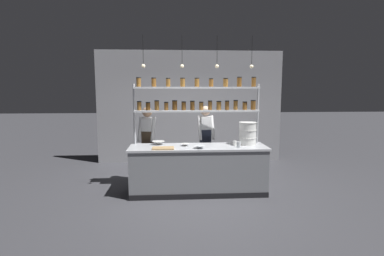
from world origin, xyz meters
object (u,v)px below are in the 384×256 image
spice_shelf_unit (197,102)px  serving_cup_front (239,145)px  prep_bowl_center_front (185,145)px  prep_bowl_center_back (158,143)px  cutting_board (163,148)px  prep_bowl_near_left (200,147)px  container_stack (248,133)px  chef_center (205,138)px  serving_cup_by_board (235,143)px  chef_left (148,140)px

spice_shelf_unit → serving_cup_front: 1.19m
serving_cup_front → prep_bowl_center_front: bearing=167.8°
spice_shelf_unit → prep_bowl_center_back: spice_shelf_unit is taller
cutting_board → prep_bowl_center_front: 0.49m
prep_bowl_near_left → container_stack: bearing=17.9°
chef_center → serving_cup_by_board: (0.49, -0.78, 0.02)m
serving_cup_front → chef_left: bearing=154.5°
container_stack → serving_cup_front: size_ratio=4.17×
container_stack → serving_cup_front: (-0.24, -0.27, -0.17)m
serving_cup_by_board → prep_bowl_near_left: bearing=-161.9°
prep_bowl_near_left → serving_cup_front: (0.74, 0.05, 0.03)m
cutting_board → serving_cup_front: (1.41, 0.04, 0.04)m
chef_center → container_stack: chef_center is taller
prep_bowl_near_left → prep_bowl_center_front: size_ratio=1.19×
chef_left → prep_bowl_center_back: size_ratio=6.59×
container_stack → cutting_board: size_ratio=1.12×
prep_bowl_center_front → prep_bowl_center_back: (-0.53, 0.18, 0.01)m
container_stack → cutting_board: 1.69m
container_stack → serving_cup_by_board: size_ratio=4.84×
cutting_board → container_stack: bearing=10.6°
prep_bowl_near_left → serving_cup_by_board: bearing=18.1°
chef_center → cutting_board: bearing=-140.1°
chef_left → cutting_board: (0.36, -0.89, -0.01)m
chef_left → prep_bowl_center_front: size_ratio=9.68×
serving_cup_front → serving_cup_by_board: size_ratio=1.16×
prep_bowl_center_back → cutting_board: bearing=-76.2°
chef_center → chef_left: bearing=176.7°
prep_bowl_near_left → serving_cup_by_board: serving_cup_by_board is taller
chef_left → chef_center: (1.25, 0.11, 0.01)m
chef_left → prep_bowl_near_left: bearing=-27.1°
container_stack → chef_left: bearing=163.9°
container_stack → serving_cup_front: 0.40m
container_stack → prep_bowl_center_front: 1.25m
cutting_board → prep_bowl_near_left: size_ratio=2.00×
prep_bowl_center_front → serving_cup_by_board: serving_cup_by_board is taller
cutting_board → prep_bowl_near_left: bearing=-0.5°
prep_bowl_center_front → chef_center: bearing=57.6°
prep_bowl_center_back → serving_cup_front: serving_cup_front is taller
chef_center → serving_cup_front: chef_center is taller
cutting_board → serving_cup_by_board: size_ratio=4.33×
prep_bowl_center_front → chef_left: bearing=140.9°
cutting_board → serving_cup_front: bearing=1.8°
spice_shelf_unit → chef_center: (0.22, 0.47, -0.82)m
prep_bowl_center_front → serving_cup_by_board: 0.96m
container_stack → prep_bowl_center_back: bearing=175.9°
container_stack → serving_cup_by_board: 0.34m
spice_shelf_unit → prep_bowl_center_front: 0.90m
chef_center → prep_bowl_center_front: chef_center is taller
prep_bowl_near_left → serving_cup_front: size_ratio=1.87×
chef_center → cutting_board: size_ratio=4.12×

